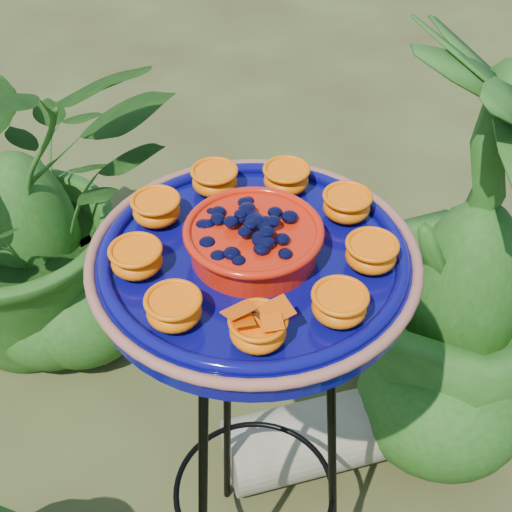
% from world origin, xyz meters
% --- Properties ---
extents(tripod_stand, '(0.43, 0.43, 0.91)m').
position_xyz_m(tripod_stand, '(0.05, -0.09, 0.55)').
color(tripod_stand, black).
rests_on(tripod_stand, ground).
extents(feeder_dish, '(0.60, 0.60, 0.11)m').
position_xyz_m(feeder_dish, '(0.05, -0.09, 0.95)').
color(feeder_dish, '#080756').
rests_on(feeder_dish, tripod_stand).
extents(driftwood_log, '(0.60, 0.35, 0.19)m').
position_xyz_m(driftwood_log, '(0.25, 0.21, 0.10)').
color(driftwood_log, gray).
rests_on(driftwood_log, ground).
extents(shrub_back_left, '(1.07, 1.01, 0.95)m').
position_xyz_m(shrub_back_left, '(-0.61, 0.68, 0.48)').
color(shrub_back_left, '#1D4311').
rests_on(shrub_back_left, ground).
extents(shrub_back_right, '(0.65, 0.65, 1.06)m').
position_xyz_m(shrub_back_right, '(0.55, 0.41, 0.53)').
color(shrub_back_right, '#1D4311').
rests_on(shrub_back_right, ground).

